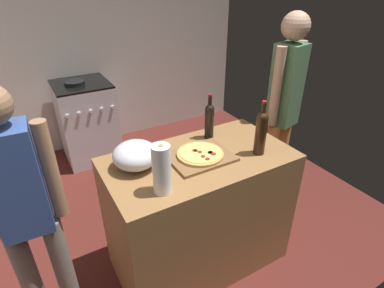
{
  "coord_description": "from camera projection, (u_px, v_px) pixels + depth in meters",
  "views": [
    {
      "loc": [
        -0.66,
        -0.87,
        1.98
      ],
      "look_at": [
        0.23,
        0.67,
        0.98
      ],
      "focal_mm": 28.73,
      "sensor_mm": 36.0,
      "label": 1
    }
  ],
  "objects": [
    {
      "name": "ground_plane",
      "position": [
        132.0,
        204.0,
        3.02
      ],
      "size": [
        4.25,
        3.52,
        0.02
      ],
      "primitive_type": "cube",
      "color": "#511E19"
    },
    {
      "name": "kitchen_wall_rear",
      "position": [
        74.0,
        40.0,
        3.52
      ],
      "size": [
        4.25,
        0.1,
        2.6
      ],
      "primitive_type": "cube",
      "color": "#BCB7AD",
      "rests_on": "ground_plane"
    },
    {
      "name": "counter",
      "position": [
        199.0,
        212.0,
        2.22
      ],
      "size": [
        1.23,
        0.67,
        0.93
      ],
      "primitive_type": "cube",
      "color": "olive",
      "rests_on": "ground_plane"
    },
    {
      "name": "cutting_board",
      "position": [
        200.0,
        157.0,
        1.98
      ],
      "size": [
        0.4,
        0.32,
        0.02
      ],
      "primitive_type": "cube",
      "color": "brown",
      "rests_on": "counter"
    },
    {
      "name": "pizza",
      "position": [
        200.0,
        154.0,
        1.97
      ],
      "size": [
        0.3,
        0.3,
        0.03
      ],
      "color": "tan",
      "rests_on": "cutting_board"
    },
    {
      "name": "mixing_bowl",
      "position": [
        135.0,
        155.0,
        1.85
      ],
      "size": [
        0.28,
        0.28,
        0.17
      ],
      "color": "#B2B2B7",
      "rests_on": "counter"
    },
    {
      "name": "paper_towel_roll",
      "position": [
        162.0,
        169.0,
        1.61
      ],
      "size": [
        0.1,
        0.1,
        0.29
      ],
      "color": "white",
      "rests_on": "counter"
    },
    {
      "name": "wine_bottle_clear",
      "position": [
        261.0,
        131.0,
        1.95
      ],
      "size": [
        0.07,
        0.07,
        0.37
      ],
      "color": "#331E0F",
      "rests_on": "counter"
    },
    {
      "name": "wine_bottle_amber",
      "position": [
        209.0,
        119.0,
        2.16
      ],
      "size": [
        0.07,
        0.07,
        0.33
      ],
      "color": "black",
      "rests_on": "counter"
    },
    {
      "name": "stove",
      "position": [
        87.0,
        121.0,
        3.58
      ],
      "size": [
        0.59,
        0.64,
        0.96
      ],
      "color": "#B7B7BC",
      "rests_on": "ground_plane"
    },
    {
      "name": "person_in_stripes",
      "position": [
        25.0,
        209.0,
        1.59
      ],
      "size": [
        0.41,
        0.21,
        1.58
      ],
      "color": "slate",
      "rests_on": "ground_plane"
    },
    {
      "name": "person_in_red",
      "position": [
        283.0,
        107.0,
        2.53
      ],
      "size": [
        0.36,
        0.24,
        1.75
      ],
      "color": "#D88C4C",
      "rests_on": "ground_plane"
    }
  ]
}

